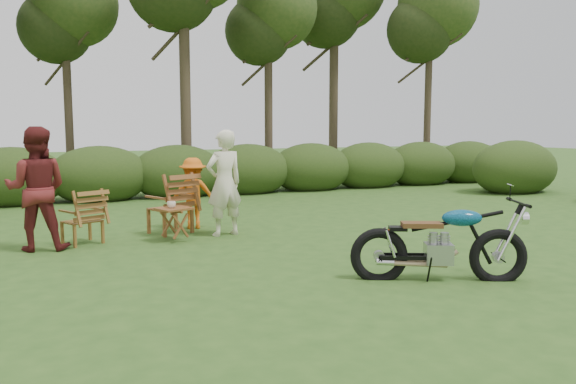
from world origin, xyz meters
name	(u,v)px	position (x,y,z in m)	size (l,w,h in m)	color
ground	(347,277)	(0.00, 0.00, 0.00)	(80.00, 80.00, 0.00)	#294A18
tree_line	(187,56)	(0.50, 9.74, 3.81)	(22.52, 11.62, 8.14)	#3D2C21
motorcycle	(438,280)	(0.94, -0.56, 0.00)	(2.00, 0.76, 1.15)	#0D7CB4
lawn_chair_right	(171,233)	(-1.36, 3.79, 0.00)	(0.72, 0.72, 1.05)	brown
lawn_chair_left	(83,244)	(-2.84, 3.46, 0.00)	(0.60, 0.60, 0.87)	brown
side_table	(175,224)	(-1.45, 3.07, 0.27)	(0.53, 0.45, 0.55)	brown
cup	(171,205)	(-1.50, 3.06, 0.60)	(0.14, 0.14, 0.11)	beige
adult_a	(225,235)	(-0.55, 3.22, 0.00)	(0.66, 0.43, 1.81)	beige
adult_b	(40,250)	(-3.47, 3.27, 0.00)	(0.90, 0.70, 1.86)	maroon
child	(194,228)	(-0.87, 4.09, 0.00)	(0.84, 0.48, 1.30)	#D25E13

